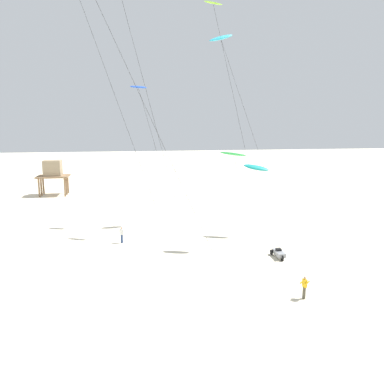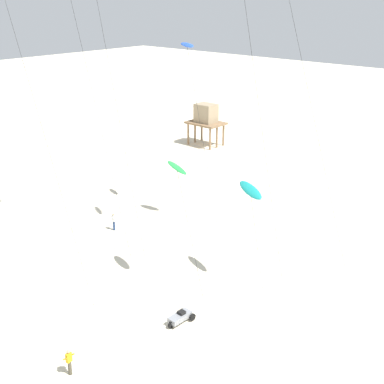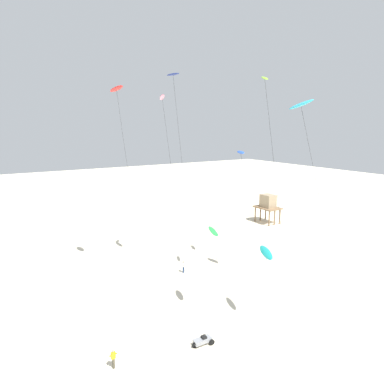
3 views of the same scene
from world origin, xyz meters
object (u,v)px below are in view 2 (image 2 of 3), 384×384
(beach_buggy, at_px, (180,317))
(kite_flyer_nearest, at_px, (69,361))
(kite_teal, at_px, (250,190))
(kite_green, at_px, (177,168))
(stilt_house, at_px, (206,117))
(kite_blue, at_px, (188,48))
(kite_flyer_middle, at_px, (114,221))

(beach_buggy, bearing_deg, kite_flyer_nearest, -99.43)
(kite_teal, relative_size, kite_green, 0.83)
(stilt_house, xyz_separation_m, beach_buggy, (26.33, -33.49, -3.69))
(stilt_house, distance_m, beach_buggy, 42.76)
(stilt_house, bearing_deg, kite_teal, -44.75)
(kite_blue, xyz_separation_m, kite_flyer_nearest, (10.71, -21.88, -14.94))
(kite_flyer_middle, xyz_separation_m, stilt_house, (-12.06, 27.14, 3.22))
(kite_blue, distance_m, kite_flyer_nearest, 28.58)
(kite_flyer_nearest, distance_m, kite_flyer_middle, 19.25)
(kite_teal, bearing_deg, kite_green, -133.48)
(kite_teal, bearing_deg, kite_flyer_nearest, -95.20)
(kite_blue, relative_size, kite_flyer_nearest, 9.81)
(kite_blue, xyz_separation_m, stilt_house, (-14.31, 19.50, -11.72))
(kite_green, xyz_separation_m, kite_flyer_middle, (-10.75, 2.82, -8.23))
(kite_blue, bearing_deg, stilt_house, 126.28)
(kite_teal, height_order, kite_flyer_middle, kite_teal)
(kite_blue, relative_size, stilt_house, 2.78)
(kite_blue, distance_m, kite_green, 15.06)
(kite_teal, bearing_deg, kite_flyer_middle, -176.14)
(kite_flyer_nearest, height_order, stilt_house, stilt_house)
(kite_green, distance_m, stilt_house, 37.99)
(kite_blue, relative_size, kite_green, 1.72)
(kite_teal, height_order, kite_flyer_nearest, kite_teal)
(stilt_house, bearing_deg, kite_blue, -53.72)
(kite_flyer_middle, bearing_deg, kite_blue, 73.57)
(kite_teal, height_order, kite_green, kite_green)
(kite_blue, distance_m, beach_buggy, 24.03)
(kite_teal, distance_m, stilt_house, 37.32)
(kite_teal, distance_m, kite_green, 5.52)
(kite_green, relative_size, kite_flyer_middle, 5.70)
(kite_flyer_nearest, relative_size, stilt_house, 0.28)
(kite_teal, height_order, stilt_house, kite_teal)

